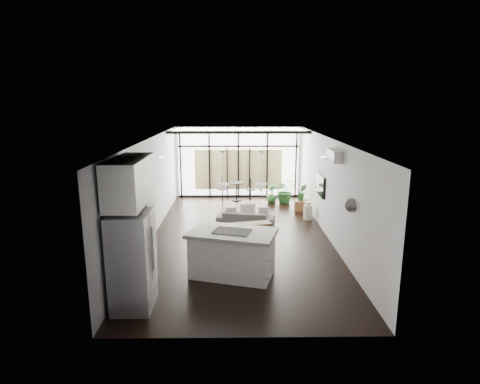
{
  "coord_description": "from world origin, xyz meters",
  "views": [
    {
      "loc": [
        -0.16,
        -10.91,
        3.83
      ],
      "look_at": [
        0.0,
        0.3,
        1.25
      ],
      "focal_mm": 30.0,
      "sensor_mm": 36.0,
      "label": 1
    }
  ],
  "objects_px": {
    "pouf": "(248,209)",
    "milk_can": "(308,211)",
    "fridge": "(132,261)",
    "tv": "(320,185)",
    "island": "(232,253)",
    "sofa": "(246,216)",
    "console_bench": "(245,232)"
  },
  "relations": [
    {
      "from": "tv",
      "to": "pouf",
      "type": "bearing_deg",
      "value": 150.22
    },
    {
      "from": "tv",
      "to": "fridge",
      "type": "bearing_deg",
      "value": -132.38
    },
    {
      "from": "island",
      "to": "pouf",
      "type": "relative_size",
      "value": 3.48
    },
    {
      "from": "console_bench",
      "to": "pouf",
      "type": "height_order",
      "value": "console_bench"
    },
    {
      "from": "fridge",
      "to": "tv",
      "type": "height_order",
      "value": "fridge"
    },
    {
      "from": "sofa",
      "to": "fridge",
      "type": "bearing_deg",
      "value": 76.6
    },
    {
      "from": "milk_can",
      "to": "pouf",
      "type": "bearing_deg",
      "value": 164.4
    },
    {
      "from": "tv",
      "to": "console_bench",
      "type": "bearing_deg",
      "value": -151.58
    },
    {
      "from": "pouf",
      "to": "tv",
      "type": "bearing_deg",
      "value": -29.78
    },
    {
      "from": "console_bench",
      "to": "tv",
      "type": "relative_size",
      "value": 1.35
    },
    {
      "from": "fridge",
      "to": "tv",
      "type": "xyz_separation_m",
      "value": [
        4.52,
        4.95,
        0.38
      ]
    },
    {
      "from": "sofa",
      "to": "milk_can",
      "type": "bearing_deg",
      "value": -147.77
    },
    {
      "from": "console_bench",
      "to": "tv",
      "type": "height_order",
      "value": "tv"
    },
    {
      "from": "console_bench",
      "to": "milk_can",
      "type": "height_order",
      "value": "milk_can"
    },
    {
      "from": "console_bench",
      "to": "sofa",
      "type": "bearing_deg",
      "value": 72.62
    },
    {
      "from": "pouf",
      "to": "fridge",
      "type": "bearing_deg",
      "value": -110.71
    },
    {
      "from": "island",
      "to": "sofa",
      "type": "distance_m",
      "value": 3.5
    },
    {
      "from": "fridge",
      "to": "sofa",
      "type": "distance_m",
      "value": 5.38
    },
    {
      "from": "pouf",
      "to": "tv",
      "type": "height_order",
      "value": "tv"
    },
    {
      "from": "console_bench",
      "to": "pouf",
      "type": "xyz_separation_m",
      "value": [
        0.17,
        2.51,
        -0.02
      ]
    },
    {
      "from": "fridge",
      "to": "milk_can",
      "type": "bearing_deg",
      "value": 52.66
    },
    {
      "from": "pouf",
      "to": "milk_can",
      "type": "height_order",
      "value": "milk_can"
    },
    {
      "from": "pouf",
      "to": "milk_can",
      "type": "xyz_separation_m",
      "value": [
        1.96,
        -0.55,
        0.08
      ]
    },
    {
      "from": "pouf",
      "to": "tv",
      "type": "distance_m",
      "value": 2.73
    },
    {
      "from": "island",
      "to": "fridge",
      "type": "distance_m",
      "value": 2.34
    },
    {
      "from": "console_bench",
      "to": "milk_can",
      "type": "distance_m",
      "value": 2.9
    },
    {
      "from": "fridge",
      "to": "console_bench",
      "type": "relative_size",
      "value": 1.25
    },
    {
      "from": "island",
      "to": "tv",
      "type": "relative_size",
      "value": 1.7
    },
    {
      "from": "island",
      "to": "sofa",
      "type": "bearing_deg",
      "value": 99.85
    },
    {
      "from": "island",
      "to": "console_bench",
      "type": "bearing_deg",
      "value": 98.18
    },
    {
      "from": "pouf",
      "to": "milk_can",
      "type": "bearing_deg",
      "value": -15.6
    },
    {
      "from": "fridge",
      "to": "pouf",
      "type": "relative_size",
      "value": 3.43
    }
  ]
}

